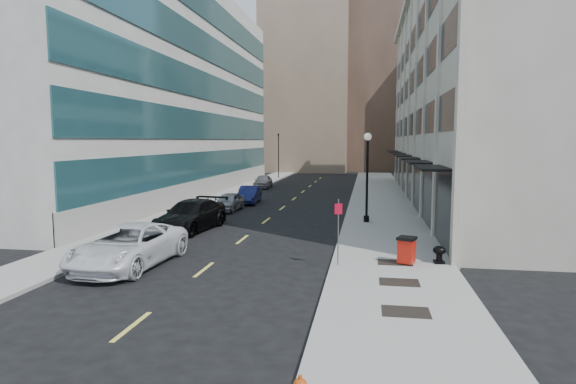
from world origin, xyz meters
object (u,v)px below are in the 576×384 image
(car_white_van, at_px, (129,246))
(car_grey_sedan, at_px, (263,181))
(sign_post, at_px, (338,224))
(urn_planter, at_px, (439,253))
(car_black_pickup, at_px, (191,215))
(traffic_signal, at_px, (278,136))
(trash_bin, at_px, (407,249))
(lamppost, at_px, (367,169))
(car_blue_sedan, at_px, (249,195))
(car_silver_sedan, at_px, (229,202))

(car_white_van, distance_m, car_grey_sedan, 33.07)
(sign_post, xyz_separation_m, urn_planter, (4.08, 1.01, -1.27))
(car_black_pickup, bearing_deg, car_grey_sedan, 100.46)
(traffic_signal, xyz_separation_m, urn_planter, (14.88, -44.00, -5.13))
(trash_bin, distance_m, lamppost, 10.52)
(car_grey_sedan, height_order, trash_bin, car_grey_sedan)
(traffic_signal, relative_size, trash_bin, 6.27)
(trash_bin, height_order, sign_post, sign_post)
(car_blue_sedan, relative_size, trash_bin, 3.86)
(car_black_pickup, height_order, urn_planter, car_black_pickup)
(car_blue_sedan, distance_m, trash_bin, 21.73)
(car_white_van, xyz_separation_m, car_grey_sedan, (-1.60, 33.03, -0.13))
(car_black_pickup, relative_size, urn_planter, 8.26)
(traffic_signal, height_order, trash_bin, traffic_signal)
(traffic_signal, relative_size, car_white_van, 1.13)
(trash_bin, xyz_separation_m, urn_planter, (1.33, 0.28, -0.16))
(car_grey_sedan, distance_m, lamppost, 24.17)
(car_white_van, distance_m, lamppost, 15.42)
(car_white_van, xyz_separation_m, urn_planter, (12.58, 2.03, -0.27))
(sign_post, height_order, urn_planter, sign_post)
(car_white_van, distance_m, car_silver_sedan, 15.87)
(car_black_pickup, distance_m, urn_planter, 14.30)
(traffic_signal, distance_m, car_silver_sedan, 30.64)
(traffic_signal, bearing_deg, lamppost, -70.84)
(car_black_pickup, relative_size, lamppost, 1.07)
(car_white_van, bearing_deg, trash_bin, 11.74)
(car_black_pickup, distance_m, lamppost, 10.96)
(car_white_van, xyz_separation_m, car_blue_sedan, (0.00, 20.33, -0.15))
(traffic_signal, relative_size, sign_post, 2.59)
(traffic_signal, height_order, car_silver_sedan, traffic_signal)
(car_white_van, height_order, sign_post, sign_post)
(traffic_signal, bearing_deg, car_silver_sedan, -86.44)
(car_black_pickup, bearing_deg, car_white_van, -79.63)
(car_white_van, bearing_deg, car_blue_sedan, 92.93)
(car_blue_sedan, bearing_deg, car_white_van, -94.25)
(trash_bin, relative_size, urn_planter, 1.54)
(car_white_van, height_order, car_silver_sedan, car_white_van)
(sign_post, relative_size, urn_planter, 3.72)
(sign_post, bearing_deg, trash_bin, -2.87)
(car_black_pickup, relative_size, car_grey_sedan, 1.40)
(car_grey_sedan, relative_size, trash_bin, 3.82)
(urn_planter, bearing_deg, trash_bin, -168.01)
(car_black_pickup, xyz_separation_m, sign_post, (8.88, -7.04, 0.99))
(car_blue_sedan, bearing_deg, car_silver_sedan, -99.63)
(traffic_signal, height_order, car_white_van, traffic_signal)
(car_silver_sedan, relative_size, trash_bin, 3.55)
(traffic_signal, distance_m, urn_planter, 46.73)
(sign_post, bearing_deg, car_blue_sedan, 96.10)
(car_silver_sedan, xyz_separation_m, car_grey_sedan, (-1.18, 17.17, 0.05))
(lamppost, bearing_deg, trash_bin, -80.69)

